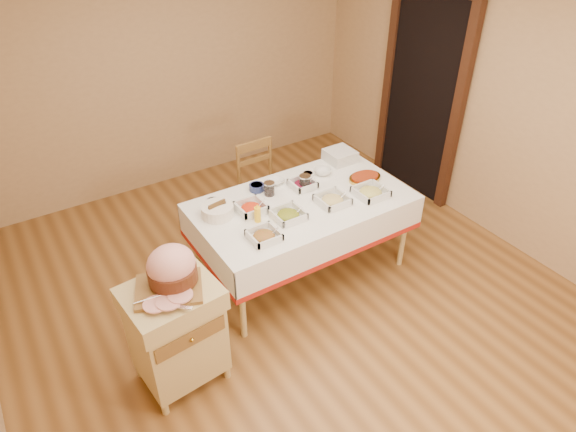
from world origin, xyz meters
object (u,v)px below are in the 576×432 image
object	(u,v)px
butcher_cart	(176,330)
brass_platter	(365,178)
plate_stack	(340,156)
dining_table	(302,216)
ham_on_board	(171,270)
mustard_bottle	(257,214)
bread_basket	(217,211)
dining_chair	(263,188)
preserve_jar_left	(269,189)
preserve_jar_right	(305,183)

from	to	relation	value
butcher_cart	brass_platter	xyz separation A→B (m)	(2.04, 0.51, 0.30)
plate_stack	dining_table	bearing A→B (deg)	-150.49
ham_on_board	dining_table	bearing A→B (deg)	20.18
mustard_bottle	plate_stack	bearing A→B (deg)	21.30
butcher_cart	brass_platter	size ratio (longest dim) A/B	2.70
butcher_cart	bread_basket	size ratio (longest dim) A/B	3.24
dining_chair	bread_basket	world-z (taller)	dining_chair
dining_table	ham_on_board	size ratio (longest dim) A/B	4.09
dining_chair	butcher_cart	bearing A→B (deg)	-137.93
bread_basket	brass_platter	bearing A→B (deg)	-7.96
mustard_bottle	bread_basket	size ratio (longest dim) A/B	0.62
ham_on_board	mustard_bottle	world-z (taller)	ham_on_board
dining_chair	bread_basket	distance (m)	1.00
preserve_jar_left	brass_platter	distance (m)	0.88
butcher_cart	preserve_jar_left	world-z (taller)	preserve_jar_left
brass_platter	butcher_cart	bearing A→B (deg)	-165.86
butcher_cart	brass_platter	world-z (taller)	butcher_cart
dining_chair	plate_stack	distance (m)	0.81
mustard_bottle	brass_platter	distance (m)	1.13
butcher_cart	brass_platter	bearing A→B (deg)	14.14
preserve_jar_left	brass_platter	size ratio (longest dim) A/B	0.38
dining_chair	preserve_jar_left	bearing A→B (deg)	-113.40
butcher_cart	ham_on_board	xyz separation A→B (m)	(0.05, 0.04, 0.49)
butcher_cart	preserve_jar_right	world-z (taller)	preserve_jar_right
dining_table	bread_basket	bearing A→B (deg)	165.65
ham_on_board	brass_platter	world-z (taller)	ham_on_board
dining_table	preserve_jar_right	bearing A→B (deg)	50.48
preserve_jar_left	preserve_jar_right	distance (m)	0.32
ham_on_board	plate_stack	distance (m)	2.20
dining_chair	mustard_bottle	bearing A→B (deg)	-121.82
plate_stack	brass_platter	size ratio (longest dim) A/B	0.81
ham_on_board	mustard_bottle	distance (m)	0.98
ham_on_board	brass_platter	xyz separation A→B (m)	(1.99, 0.48, -0.19)
dining_table	dining_chair	size ratio (longest dim) A/B	1.97
plate_stack	bread_basket	bearing A→B (deg)	-171.42
dining_chair	preserve_jar_right	bearing A→B (deg)	-82.61
preserve_jar_left	brass_platter	world-z (taller)	preserve_jar_left
preserve_jar_right	plate_stack	size ratio (longest dim) A/B	0.51
dining_table	butcher_cart	size ratio (longest dim) A/B	2.16
butcher_cart	preserve_jar_right	size ratio (longest dim) A/B	6.54
preserve_jar_right	brass_platter	world-z (taller)	preserve_jar_right
preserve_jar_right	mustard_bottle	world-z (taller)	mustard_bottle
dining_chair	preserve_jar_left	xyz separation A→B (m)	(-0.23, -0.53, 0.34)
butcher_cart	ham_on_board	size ratio (longest dim) A/B	1.89
dining_chair	ham_on_board	distance (m)	1.92
ham_on_board	brass_platter	distance (m)	2.06
bread_basket	plate_stack	size ratio (longest dim) A/B	1.03
dining_table	preserve_jar_right	size ratio (longest dim) A/B	14.16
dining_table	dining_chair	distance (m)	0.77
ham_on_board	bread_basket	xyz separation A→B (m)	(0.64, 0.67, -0.16)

